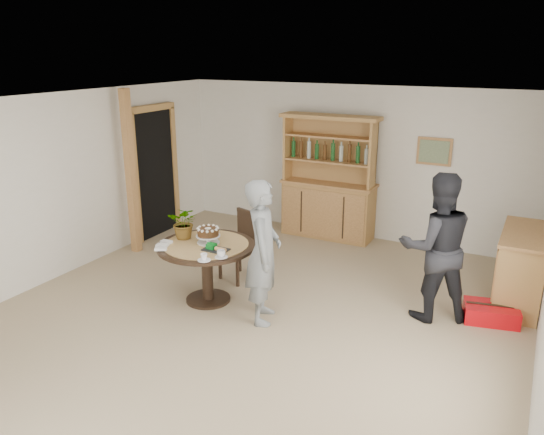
{
  "coord_description": "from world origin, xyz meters",
  "views": [
    {
      "loc": [
        2.8,
        -4.73,
        3.04
      ],
      "look_at": [
        -0.08,
        0.8,
        1.05
      ],
      "focal_mm": 35.0,
      "sensor_mm": 36.0,
      "label": 1
    }
  ],
  "objects_px": {
    "sideboard": "(522,268)",
    "dining_chair": "(243,241)",
    "hutch": "(329,197)",
    "dining_table": "(207,256)",
    "adult_person": "(436,247)",
    "red_suitcase": "(491,313)",
    "teen_boy": "(263,252)"
  },
  "relations": [
    {
      "from": "sideboard",
      "to": "dining_chair",
      "type": "xyz_separation_m",
      "value": [
        -3.44,
        -0.89,
        0.06
      ]
    },
    {
      "from": "dining_table",
      "to": "adult_person",
      "type": "relative_size",
      "value": 0.68
    },
    {
      "from": "sideboard",
      "to": "red_suitcase",
      "type": "distance_m",
      "value": 0.77
    },
    {
      "from": "sideboard",
      "to": "dining_chair",
      "type": "bearing_deg",
      "value": -165.51
    },
    {
      "from": "hutch",
      "to": "sideboard",
      "type": "distance_m",
      "value": 3.29
    },
    {
      "from": "dining_chair",
      "to": "teen_boy",
      "type": "distance_m",
      "value": 1.28
    },
    {
      "from": "hutch",
      "to": "dining_table",
      "type": "distance_m",
      "value": 2.99
    },
    {
      "from": "adult_person",
      "to": "red_suitcase",
      "type": "height_order",
      "value": "adult_person"
    },
    {
      "from": "dining_table",
      "to": "red_suitcase",
      "type": "distance_m",
      "value": 3.44
    },
    {
      "from": "dining_table",
      "to": "red_suitcase",
      "type": "bearing_deg",
      "value": 18.58
    },
    {
      "from": "sideboard",
      "to": "adult_person",
      "type": "bearing_deg",
      "value": -136.83
    },
    {
      "from": "sideboard",
      "to": "dining_table",
      "type": "relative_size",
      "value": 1.05
    },
    {
      "from": "teen_boy",
      "to": "adult_person",
      "type": "distance_m",
      "value": 1.98
    },
    {
      "from": "adult_person",
      "to": "teen_boy",
      "type": "bearing_deg",
      "value": 1.64
    },
    {
      "from": "dining_chair",
      "to": "red_suitcase",
      "type": "bearing_deg",
      "value": 21.9
    },
    {
      "from": "hutch",
      "to": "sideboard",
      "type": "height_order",
      "value": "hutch"
    },
    {
      "from": "dining_chair",
      "to": "adult_person",
      "type": "bearing_deg",
      "value": 18.4
    },
    {
      "from": "sideboard",
      "to": "adult_person",
      "type": "relative_size",
      "value": 0.72
    },
    {
      "from": "hutch",
      "to": "adult_person",
      "type": "relative_size",
      "value": 1.16
    },
    {
      "from": "dining_chair",
      "to": "adult_person",
      "type": "distance_m",
      "value": 2.57
    },
    {
      "from": "sideboard",
      "to": "teen_boy",
      "type": "distance_m",
      "value": 3.21
    },
    {
      "from": "dining_table",
      "to": "dining_chair",
      "type": "xyz_separation_m",
      "value": [
        0.02,
        0.83,
        -0.07
      ]
    },
    {
      "from": "dining_table",
      "to": "teen_boy",
      "type": "height_order",
      "value": "teen_boy"
    },
    {
      "from": "adult_person",
      "to": "red_suitcase",
      "type": "relative_size",
      "value": 2.61
    },
    {
      "from": "dining_table",
      "to": "dining_chair",
      "type": "height_order",
      "value": "dining_chair"
    },
    {
      "from": "hutch",
      "to": "teen_boy",
      "type": "xyz_separation_m",
      "value": [
        0.42,
        -3.06,
        0.15
      ]
    },
    {
      "from": "dining_chair",
      "to": "red_suitcase",
      "type": "distance_m",
      "value": 3.24
    },
    {
      "from": "hutch",
      "to": "dining_chair",
      "type": "xyz_separation_m",
      "value": [
        -0.4,
        -2.13,
        -0.15
      ]
    },
    {
      "from": "dining_table",
      "to": "adult_person",
      "type": "xyz_separation_m",
      "value": [
        2.57,
        0.88,
        0.27
      ]
    },
    {
      "from": "dining_table",
      "to": "sideboard",
      "type": "bearing_deg",
      "value": 26.33
    },
    {
      "from": "dining_table",
      "to": "teen_boy",
      "type": "distance_m",
      "value": 0.89
    },
    {
      "from": "sideboard",
      "to": "dining_chair",
      "type": "distance_m",
      "value": 3.56
    }
  ]
}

